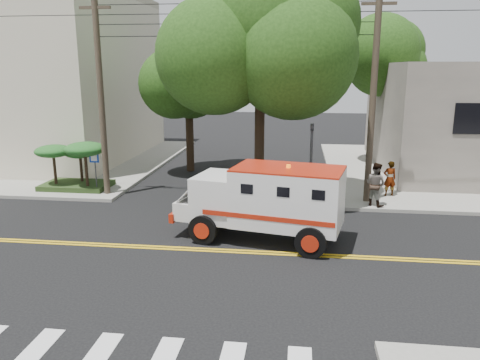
# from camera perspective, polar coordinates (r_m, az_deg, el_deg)

# --- Properties ---
(ground) EXTENTS (100.00, 100.00, 0.00)m
(ground) POSITION_cam_1_polar(r_m,az_deg,el_deg) (15.76, -5.26, -8.44)
(ground) COLOR black
(ground) RESTS_ON ground
(sidewalk_ne) EXTENTS (17.00, 17.00, 0.15)m
(sidewalk_ne) POSITION_cam_1_polar(r_m,az_deg,el_deg) (30.16, 26.92, 0.93)
(sidewalk_ne) COLOR gray
(sidewalk_ne) RESTS_ON ground
(sidewalk_nw) EXTENTS (17.00, 17.00, 0.15)m
(sidewalk_nw) POSITION_cam_1_polar(r_m,az_deg,el_deg) (32.93, -23.52, 2.22)
(sidewalk_nw) COLOR gray
(sidewalk_nw) RESTS_ON ground
(building_left) EXTENTS (16.00, 14.00, 10.00)m
(building_left) POSITION_cam_1_polar(r_m,az_deg,el_deg) (34.76, -25.95, 10.97)
(building_left) COLOR beige
(building_left) RESTS_ON sidewalk_nw
(utility_pole_left) EXTENTS (0.28, 0.28, 9.00)m
(utility_pole_left) POSITION_cam_1_polar(r_m,az_deg,el_deg) (22.15, -16.57, 9.39)
(utility_pole_left) COLOR #382D23
(utility_pole_left) RESTS_ON ground
(utility_pole_right) EXTENTS (0.28, 0.28, 9.00)m
(utility_pole_right) POSITION_cam_1_polar(r_m,az_deg,el_deg) (20.74, 15.87, 9.19)
(utility_pole_right) COLOR #382D23
(utility_pole_right) RESTS_ON ground
(tree_main) EXTENTS (6.08, 5.70, 9.85)m
(tree_main) POSITION_cam_1_polar(r_m,az_deg,el_deg) (20.56, 3.71, 17.17)
(tree_main) COLOR black
(tree_main) RESTS_ON ground
(tree_left) EXTENTS (4.48, 4.20, 7.70)m
(tree_left) POSITION_cam_1_polar(r_m,az_deg,el_deg) (26.71, -5.76, 13.12)
(tree_left) COLOR black
(tree_left) RESTS_ON ground
(tree_right) EXTENTS (4.80, 4.50, 8.20)m
(tree_right) POSITION_cam_1_polar(r_m,az_deg,el_deg) (30.55, 18.26, 13.25)
(tree_right) COLOR black
(tree_right) RESTS_ON ground
(traffic_signal) EXTENTS (0.15, 0.18, 3.60)m
(traffic_signal) POSITION_cam_1_polar(r_m,az_deg,el_deg) (20.20, 8.67, 2.94)
(traffic_signal) COLOR #3F3F42
(traffic_signal) RESTS_ON ground
(accessibility_sign) EXTENTS (0.45, 0.10, 2.02)m
(accessibility_sign) POSITION_cam_1_polar(r_m,az_deg,el_deg) (22.96, -17.26, 1.56)
(accessibility_sign) COLOR #3F3F42
(accessibility_sign) RESTS_ON ground
(palm_planter) EXTENTS (3.52, 2.63, 2.36)m
(palm_planter) POSITION_cam_1_polar(r_m,az_deg,el_deg) (23.83, -19.57, 2.49)
(palm_planter) COLOR #1E3314
(palm_planter) RESTS_ON sidewalk_nw
(armored_truck) EXTENTS (6.11, 3.27, 2.64)m
(armored_truck) POSITION_cam_1_polar(r_m,az_deg,el_deg) (16.09, 3.22, -2.28)
(armored_truck) COLOR silver
(armored_truck) RESTS_ON ground
(pedestrian_a) EXTENTS (0.65, 0.49, 1.62)m
(pedestrian_a) POSITION_cam_1_polar(r_m,az_deg,el_deg) (22.42, 17.78, 0.18)
(pedestrian_a) COLOR gray
(pedestrian_a) RESTS_ON sidewalk_ne
(pedestrian_b) EXTENTS (1.14, 1.13, 1.86)m
(pedestrian_b) POSITION_cam_1_polar(r_m,az_deg,el_deg) (20.60, 16.18, -0.50)
(pedestrian_b) COLOR gray
(pedestrian_b) RESTS_ON sidewalk_ne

